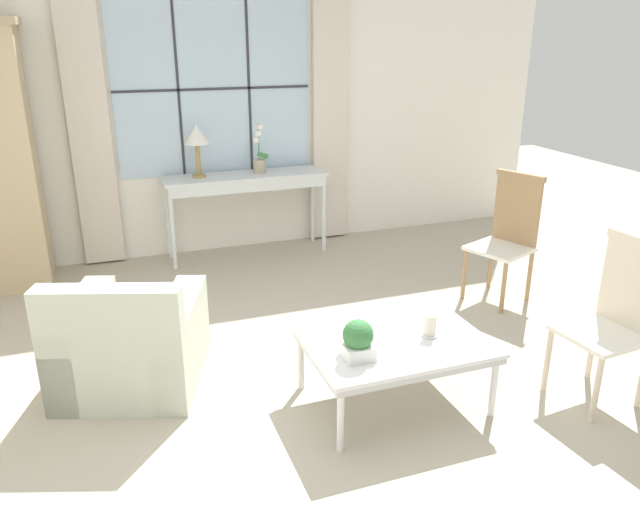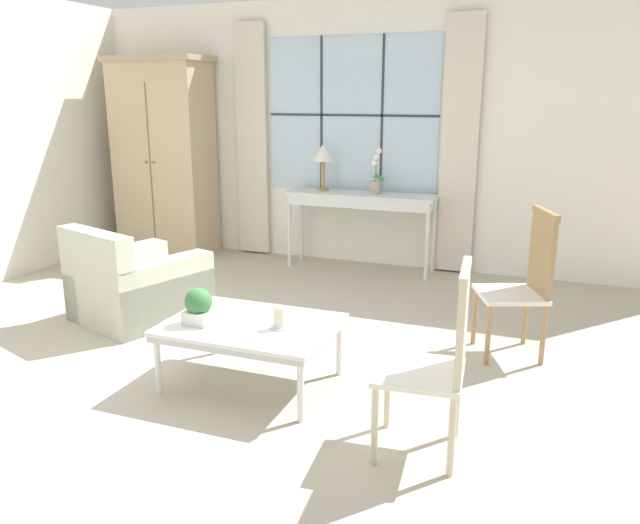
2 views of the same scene
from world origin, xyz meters
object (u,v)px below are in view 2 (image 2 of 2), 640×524
(console_table, at_px, (361,202))
(potted_orchid, at_px, (376,178))
(table_lamp, at_px, (323,155))
(pillar_candle, at_px, (279,319))
(armchair_upholstered, at_px, (137,288))
(armoire, at_px, (164,157))
(accent_chair_wooden, at_px, (441,352))
(potted_plant_small, at_px, (199,306))
(side_chair_wooden, at_px, (526,276))
(coffee_table, at_px, (251,329))

(console_table, bearing_deg, potted_orchid, 8.95)
(table_lamp, xyz_separation_m, pillar_candle, (0.84, -2.99, -0.71))
(table_lamp, xyz_separation_m, armchair_upholstered, (-0.84, -2.18, -0.94))
(potted_orchid, height_order, armchair_upholstered, potted_orchid)
(armoire, distance_m, accent_chair_wooden, 5.05)
(console_table, bearing_deg, armoire, -178.67)
(armoire, xyz_separation_m, accent_chair_wooden, (3.82, -3.25, -0.56))
(table_lamp, relative_size, potted_plant_small, 2.16)
(armchair_upholstered, distance_m, side_chair_wooden, 3.09)
(armchair_upholstered, bearing_deg, coffee_table, -28.08)
(potted_orchid, relative_size, side_chair_wooden, 0.45)
(pillar_candle, bearing_deg, armchair_upholstered, 154.20)
(armoire, distance_m, console_table, 2.41)
(accent_chair_wooden, xyz_separation_m, potted_plant_small, (-1.56, 0.25, -0.03))
(armchair_upholstered, height_order, potted_plant_small, armchair_upholstered)
(table_lamp, bearing_deg, potted_orchid, -1.29)
(table_lamp, xyz_separation_m, side_chair_wooden, (2.21, -1.83, -0.62))
(armchair_upholstered, relative_size, potted_plant_small, 4.92)
(armoire, xyz_separation_m, pillar_candle, (2.77, -2.90, -0.64))
(pillar_candle, bearing_deg, console_table, 97.66)
(table_lamp, distance_m, potted_orchid, 0.63)
(side_chair_wooden, height_order, potted_plant_small, side_chair_wooden)
(side_chair_wooden, relative_size, potted_plant_small, 4.58)
(side_chair_wooden, distance_m, accent_chair_wooden, 1.54)
(armchair_upholstered, distance_m, coffee_table, 1.67)
(accent_chair_wooden, bearing_deg, pillar_candle, 161.63)
(accent_chair_wooden, height_order, coffee_table, accent_chair_wooden)
(pillar_candle, bearing_deg, coffee_table, 172.16)
(armchair_upholstered, xyz_separation_m, potted_plant_small, (1.17, -0.91, 0.27))
(potted_orchid, distance_m, coffee_table, 3.01)
(potted_plant_small, xyz_separation_m, pillar_candle, (0.51, 0.10, -0.05))
(side_chair_wooden, bearing_deg, coffee_table, -144.59)
(armoire, height_order, coffee_table, armoire)
(armoire, distance_m, armchair_upholstered, 2.51)
(accent_chair_wooden, bearing_deg, table_lamp, 119.48)
(potted_orchid, bearing_deg, console_table, -171.05)
(potted_orchid, height_order, coffee_table, potted_orchid)
(console_table, distance_m, coffee_table, 2.95)
(potted_orchid, height_order, pillar_candle, potted_orchid)
(table_lamp, distance_m, pillar_candle, 3.19)
(armoire, relative_size, armchair_upholstered, 1.97)
(potted_plant_small, distance_m, pillar_candle, 0.52)
(accent_chair_wooden, relative_size, pillar_candle, 6.74)
(potted_orchid, distance_m, armchair_upholstered, 2.69)
(coffee_table, bearing_deg, potted_orchid, 90.65)
(pillar_candle, bearing_deg, side_chair_wooden, 40.08)
(armchair_upholstered, xyz_separation_m, side_chair_wooden, (3.06, 0.35, 0.32))
(table_lamp, xyz_separation_m, potted_orchid, (0.59, -0.01, -0.22))
(coffee_table, relative_size, potted_plant_small, 4.58)
(console_table, relative_size, pillar_candle, 10.49)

